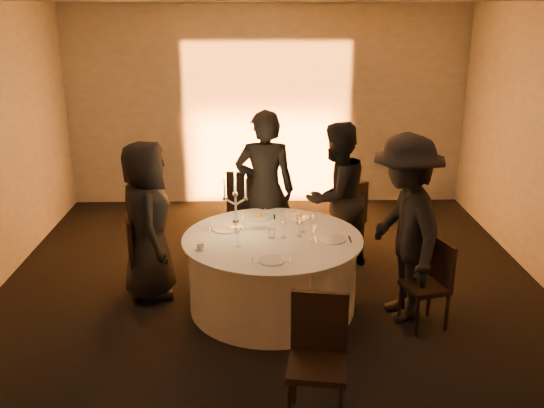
{
  "coord_description": "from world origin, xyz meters",
  "views": [
    {
      "loc": [
        -0.14,
        -5.61,
        2.99
      ],
      "look_at": [
        0.0,
        0.2,
        1.05
      ],
      "focal_mm": 40.0,
      "sensor_mm": 36.0,
      "label": 1
    }
  ],
  "objects_px": {
    "chair_front": "(318,351)",
    "coffee_cup": "(200,246)",
    "chair_left": "(140,252)",
    "guest_back_right": "(336,197)",
    "chair_back_left": "(246,203)",
    "chair_back_right": "(347,215)",
    "guest_left": "(147,221)",
    "banquet_table": "(272,272)",
    "chair_right": "(432,280)",
    "guest_back_left": "(265,190)",
    "candelabra": "(236,208)",
    "guest_right": "(404,228)"
  },
  "relations": [
    {
      "from": "chair_front",
      "to": "coffee_cup",
      "type": "xyz_separation_m",
      "value": [
        -0.98,
        1.44,
        0.25
      ]
    },
    {
      "from": "chair_left",
      "to": "chair_front",
      "type": "xyz_separation_m",
      "value": [
        1.69,
        -2.06,
        0.06
      ]
    },
    {
      "from": "chair_front",
      "to": "guest_back_right",
      "type": "relative_size",
      "value": 0.56
    },
    {
      "from": "chair_front",
      "to": "chair_back_left",
      "type": "bearing_deg",
      "value": 108.61
    },
    {
      "from": "chair_back_right",
      "to": "guest_left",
      "type": "xyz_separation_m",
      "value": [
        -2.24,
        -1.0,
        0.31
      ]
    },
    {
      "from": "chair_left",
      "to": "guest_left",
      "type": "relative_size",
      "value": 0.52
    },
    {
      "from": "coffee_cup",
      "to": "chair_back_left",
      "type": "bearing_deg",
      "value": 78.78
    },
    {
      "from": "banquet_table",
      "to": "coffee_cup",
      "type": "relative_size",
      "value": 16.36
    },
    {
      "from": "chair_right",
      "to": "chair_front",
      "type": "height_order",
      "value": "chair_front"
    },
    {
      "from": "guest_back_left",
      "to": "candelabra",
      "type": "relative_size",
      "value": 2.98
    },
    {
      "from": "guest_back_left",
      "to": "coffee_cup",
      "type": "relative_size",
      "value": 17.04
    },
    {
      "from": "chair_back_left",
      "to": "coffee_cup",
      "type": "xyz_separation_m",
      "value": [
        -0.39,
        -1.99,
        0.23
      ]
    },
    {
      "from": "chair_back_left",
      "to": "guest_left",
      "type": "bearing_deg",
      "value": 63.25
    },
    {
      "from": "chair_left",
      "to": "candelabra",
      "type": "relative_size",
      "value": 1.38
    },
    {
      "from": "chair_back_right",
      "to": "candelabra",
      "type": "height_order",
      "value": "candelabra"
    },
    {
      "from": "chair_right",
      "to": "chair_back_left",
      "type": "bearing_deg",
      "value": -155.4
    },
    {
      "from": "chair_back_right",
      "to": "guest_left",
      "type": "relative_size",
      "value": 0.56
    },
    {
      "from": "chair_front",
      "to": "candelabra",
      "type": "distance_m",
      "value": 2.14
    },
    {
      "from": "chair_right",
      "to": "guest_back_left",
      "type": "distance_m",
      "value": 2.18
    },
    {
      "from": "chair_front",
      "to": "guest_back_right",
      "type": "xyz_separation_m",
      "value": [
        0.46,
        2.72,
        0.32
      ]
    },
    {
      "from": "chair_back_right",
      "to": "candelabra",
      "type": "bearing_deg",
      "value": 5.73
    },
    {
      "from": "guest_back_left",
      "to": "guest_right",
      "type": "bearing_deg",
      "value": 140.5
    },
    {
      "from": "banquet_table",
      "to": "guest_right",
      "type": "distance_m",
      "value": 1.39
    },
    {
      "from": "chair_right",
      "to": "candelabra",
      "type": "height_order",
      "value": "candelabra"
    },
    {
      "from": "guest_right",
      "to": "coffee_cup",
      "type": "distance_m",
      "value": 1.96
    },
    {
      "from": "guest_right",
      "to": "coffee_cup",
      "type": "relative_size",
      "value": 16.82
    },
    {
      "from": "chair_right",
      "to": "guest_left",
      "type": "bearing_deg",
      "value": -120.39
    },
    {
      "from": "chair_back_right",
      "to": "chair_right",
      "type": "height_order",
      "value": "chair_back_right"
    },
    {
      "from": "chair_left",
      "to": "chair_right",
      "type": "height_order",
      "value": "chair_left"
    },
    {
      "from": "chair_back_left",
      "to": "coffee_cup",
      "type": "bearing_deg",
      "value": 87.83
    },
    {
      "from": "candelabra",
      "to": "guest_back_left",
      "type": "bearing_deg",
      "value": 68.48
    },
    {
      "from": "chair_left",
      "to": "chair_right",
      "type": "relative_size",
      "value": 1.02
    },
    {
      "from": "chair_front",
      "to": "candelabra",
      "type": "xyz_separation_m",
      "value": [
        -0.67,
        1.98,
        0.44
      ]
    },
    {
      "from": "guest_back_right",
      "to": "coffee_cup",
      "type": "relative_size",
      "value": 15.8
    },
    {
      "from": "chair_left",
      "to": "guest_left",
      "type": "height_order",
      "value": "guest_left"
    },
    {
      "from": "chair_back_left",
      "to": "banquet_table",
      "type": "bearing_deg",
      "value": 108.97
    },
    {
      "from": "chair_back_right",
      "to": "candelabra",
      "type": "distance_m",
      "value": 1.75
    },
    {
      "from": "guest_back_right",
      "to": "coffee_cup",
      "type": "height_order",
      "value": "guest_back_right"
    },
    {
      "from": "guest_back_right",
      "to": "chair_back_left",
      "type": "bearing_deg",
      "value": -71.43
    },
    {
      "from": "banquet_table",
      "to": "guest_back_left",
      "type": "height_order",
      "value": "guest_back_left"
    },
    {
      "from": "guest_left",
      "to": "chair_right",
      "type": "bearing_deg",
      "value": -117.49
    },
    {
      "from": "chair_right",
      "to": "coffee_cup",
      "type": "xyz_separation_m",
      "value": [
        -2.2,
        0.11,
        0.32
      ]
    },
    {
      "from": "chair_right",
      "to": "chair_back_right",
      "type": "bearing_deg",
      "value": -177.86
    },
    {
      "from": "chair_back_left",
      "to": "guest_left",
      "type": "xyz_separation_m",
      "value": [
        -1.0,
        -1.38,
        0.27
      ]
    },
    {
      "from": "guest_back_right",
      "to": "chair_back_right",
      "type": "bearing_deg",
      "value": -157.59
    },
    {
      "from": "banquet_table",
      "to": "chair_back_right",
      "type": "xyz_separation_m",
      "value": [
        0.94,
        1.31,
        0.15
      ]
    },
    {
      "from": "chair_front",
      "to": "guest_right",
      "type": "distance_m",
      "value": 1.85
    },
    {
      "from": "chair_left",
      "to": "chair_back_right",
      "type": "height_order",
      "value": "chair_back_right"
    },
    {
      "from": "chair_left",
      "to": "banquet_table",
      "type": "bearing_deg",
      "value": -118.1
    },
    {
      "from": "guest_left",
      "to": "guest_back_right",
      "type": "xyz_separation_m",
      "value": [
        2.05,
        0.68,
        0.03
      ]
    }
  ]
}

